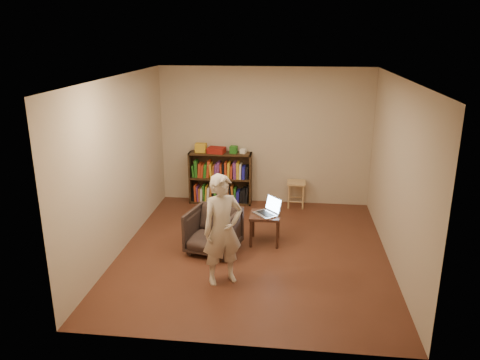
# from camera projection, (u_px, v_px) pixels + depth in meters

# --- Properties ---
(floor) EXTENTS (4.50, 4.50, 0.00)m
(floor) POSITION_uv_depth(u_px,v_px,m) (253.00, 251.00, 7.12)
(floor) COLOR #4B2618
(floor) RESTS_ON ground
(ceiling) EXTENTS (4.50, 4.50, 0.00)m
(ceiling) POSITION_uv_depth(u_px,v_px,m) (255.00, 78.00, 6.33)
(ceiling) COLOR silver
(ceiling) RESTS_ON wall_back
(wall_back) EXTENTS (4.00, 0.00, 4.00)m
(wall_back) POSITION_uv_depth(u_px,v_px,m) (265.00, 137.00, 8.86)
(wall_back) COLOR #BAA88C
(wall_back) RESTS_ON floor
(wall_left) EXTENTS (0.00, 4.50, 4.50)m
(wall_left) POSITION_uv_depth(u_px,v_px,m) (120.00, 165.00, 6.95)
(wall_left) COLOR #BAA88C
(wall_left) RESTS_ON floor
(wall_right) EXTENTS (0.00, 4.50, 4.50)m
(wall_right) POSITION_uv_depth(u_px,v_px,m) (397.00, 174.00, 6.50)
(wall_right) COLOR #BAA88C
(wall_right) RESTS_ON floor
(bookshelf) EXTENTS (1.20, 0.30, 1.00)m
(bookshelf) POSITION_uv_depth(u_px,v_px,m) (221.00, 181.00, 9.06)
(bookshelf) COLOR black
(bookshelf) RESTS_ON floor
(box_yellow) EXTENTS (0.21, 0.16, 0.17)m
(box_yellow) POSITION_uv_depth(u_px,v_px,m) (201.00, 148.00, 8.91)
(box_yellow) COLOR gold
(box_yellow) RESTS_ON bookshelf
(red_cloth) EXTENTS (0.35, 0.28, 0.11)m
(red_cloth) POSITION_uv_depth(u_px,v_px,m) (216.00, 150.00, 8.86)
(red_cloth) COLOR maroon
(red_cloth) RESTS_ON bookshelf
(box_green) EXTENTS (0.15, 0.15, 0.13)m
(box_green) POSITION_uv_depth(u_px,v_px,m) (234.00, 150.00, 8.85)
(box_green) COLOR #22671B
(box_green) RESTS_ON bookshelf
(box_white) EXTENTS (0.12, 0.12, 0.08)m
(box_white) POSITION_uv_depth(u_px,v_px,m) (243.00, 151.00, 8.83)
(box_white) COLOR white
(box_white) RESTS_ON bookshelf
(stool) EXTENTS (0.34, 0.34, 0.49)m
(stool) POSITION_uv_depth(u_px,v_px,m) (296.00, 187.00, 8.85)
(stool) COLOR tan
(stool) RESTS_ON floor
(armchair) EXTENTS (0.87, 0.88, 0.67)m
(armchair) POSITION_uv_depth(u_px,v_px,m) (213.00, 231.00, 7.03)
(armchair) COLOR #322721
(armchair) RESTS_ON floor
(side_table) EXTENTS (0.47, 0.47, 0.48)m
(side_table) POSITION_uv_depth(u_px,v_px,m) (265.00, 219.00, 7.31)
(side_table) COLOR black
(side_table) RESTS_ON floor
(laptop) EXTENTS (0.48, 0.48, 0.27)m
(laptop) POSITION_uv_depth(u_px,v_px,m) (269.00, 210.00, 7.28)
(laptop) COLOR silver
(laptop) RESTS_ON side_table
(person) EXTENTS (0.65, 0.58, 1.49)m
(person) POSITION_uv_depth(u_px,v_px,m) (223.00, 230.00, 6.05)
(person) COLOR beige
(person) RESTS_ON floor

